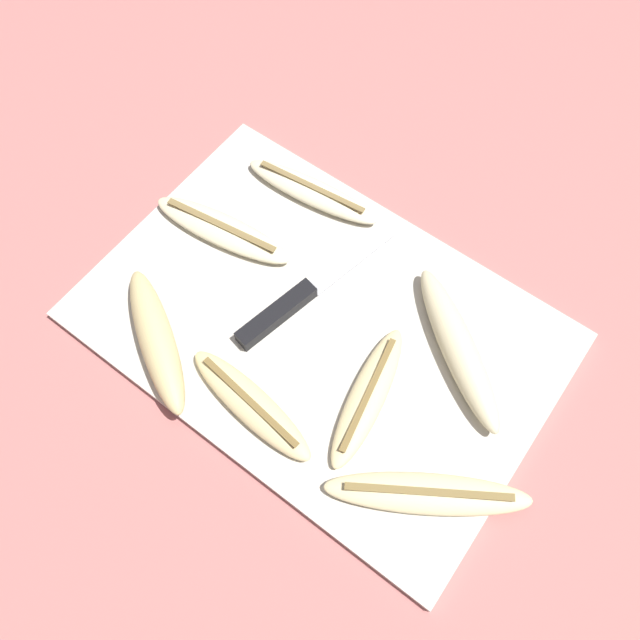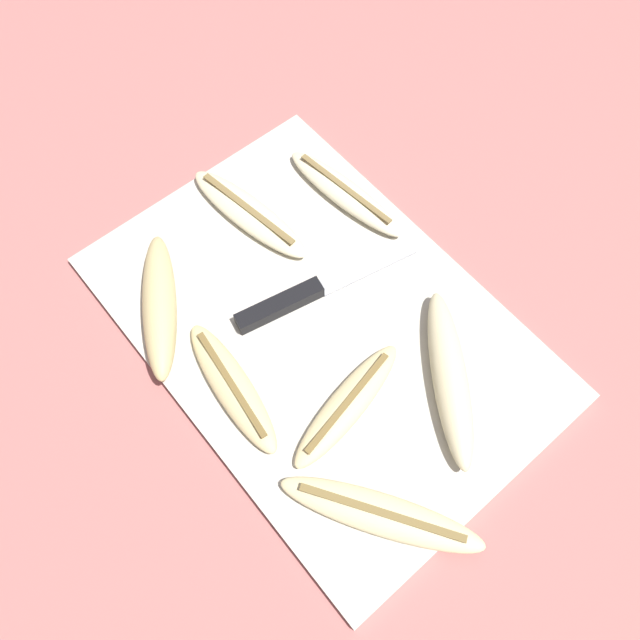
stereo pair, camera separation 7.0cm
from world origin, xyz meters
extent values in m
plane|color=#B76B66|center=(0.00, 0.00, 0.00)|extent=(4.00, 4.00, 0.00)
cube|color=beige|center=(0.00, 0.00, 0.01)|extent=(0.52, 0.35, 0.01)
cube|color=black|center=(-0.04, -0.02, 0.02)|extent=(0.04, 0.11, 0.02)
cube|color=#B7BABF|center=(-0.02, 0.09, 0.01)|extent=(0.05, 0.13, 0.00)
ellipsoid|color=beige|center=(0.09, -0.04, 0.02)|extent=(0.07, 0.17, 0.02)
cube|color=olive|center=(0.09, -0.04, 0.03)|extent=(0.03, 0.13, 0.00)
ellipsoid|color=beige|center=(-0.11, 0.14, 0.02)|extent=(0.19, 0.06, 0.02)
cube|color=olive|center=(-0.11, 0.14, 0.03)|extent=(0.15, 0.02, 0.00)
ellipsoid|color=#DBC684|center=(-0.13, -0.13, 0.03)|extent=(0.18, 0.13, 0.03)
ellipsoid|color=beige|center=(0.20, -0.09, 0.02)|extent=(0.20, 0.15, 0.02)
cube|color=olive|center=(0.20, -0.09, 0.03)|extent=(0.14, 0.10, 0.00)
ellipsoid|color=beige|center=(0.14, 0.06, 0.03)|extent=(0.19, 0.15, 0.03)
ellipsoid|color=beige|center=(-0.17, 0.03, 0.02)|extent=(0.19, 0.07, 0.02)
cube|color=olive|center=(-0.17, 0.03, 0.03)|extent=(0.15, 0.03, 0.00)
ellipsoid|color=beige|center=(0.00, -0.12, 0.02)|extent=(0.17, 0.06, 0.02)
cube|color=brown|center=(0.00, -0.12, 0.03)|extent=(0.14, 0.02, 0.00)
camera|label=1|loc=(0.18, -0.24, 0.65)|focal=35.00mm
camera|label=2|loc=(0.23, -0.19, 0.65)|focal=35.00mm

